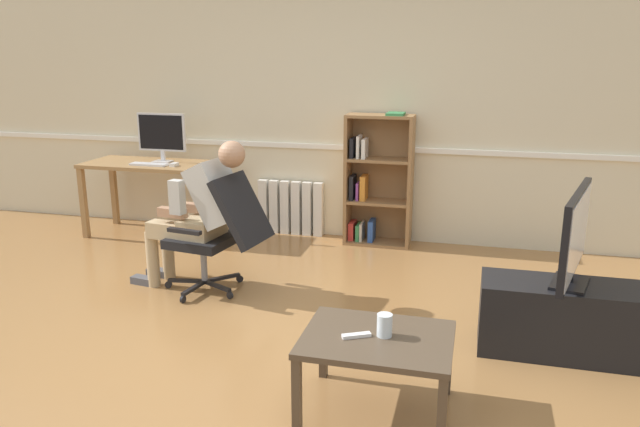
# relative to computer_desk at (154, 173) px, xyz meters

# --- Properties ---
(ground_plane) EXTENTS (18.00, 18.00, 0.00)m
(ground_plane) POSITION_rel_computer_desk_xyz_m (1.93, -2.15, -0.65)
(ground_plane) COLOR olive
(back_wall) EXTENTS (12.00, 0.13, 2.70)m
(back_wall) POSITION_rel_computer_desk_xyz_m (1.93, 0.50, 0.69)
(back_wall) COLOR beige
(back_wall) RESTS_ON ground_plane
(computer_desk) EXTENTS (1.40, 0.62, 0.76)m
(computer_desk) POSITION_rel_computer_desk_xyz_m (0.00, 0.00, 0.00)
(computer_desk) COLOR #9E7547
(computer_desk) RESTS_ON ground_plane
(imac_monitor) EXTENTS (0.51, 0.14, 0.49)m
(imac_monitor) POSITION_rel_computer_desk_xyz_m (0.07, 0.08, 0.38)
(imac_monitor) COLOR silver
(imac_monitor) RESTS_ON computer_desk
(keyboard) EXTENTS (0.37, 0.12, 0.02)m
(keyboard) POSITION_rel_computer_desk_xyz_m (0.03, -0.14, 0.11)
(keyboard) COLOR silver
(keyboard) RESTS_ON computer_desk
(computer_mouse) EXTENTS (0.06, 0.10, 0.03)m
(computer_mouse) POSITION_rel_computer_desk_xyz_m (0.30, -0.12, 0.12)
(computer_mouse) COLOR white
(computer_mouse) RESTS_ON computer_desk
(bookshelf) EXTENTS (0.64, 0.29, 1.29)m
(bookshelf) POSITION_rel_computer_desk_xyz_m (2.22, 0.30, -0.04)
(bookshelf) COLOR olive
(bookshelf) RESTS_ON ground_plane
(radiator) EXTENTS (0.68, 0.08, 0.56)m
(radiator) POSITION_rel_computer_desk_xyz_m (1.32, 0.39, -0.38)
(radiator) COLOR white
(radiator) RESTS_ON ground_plane
(office_chair) EXTENTS (0.88, 0.62, 0.95)m
(office_chair) POSITION_rel_computer_desk_xyz_m (1.28, -1.29, -0.13)
(office_chair) COLOR black
(office_chair) RESTS_ON ground_plane
(person_seated) EXTENTS (1.03, 0.45, 1.21)m
(person_seated) POSITION_rel_computer_desk_xyz_m (1.10, -1.26, -0.01)
(person_seated) COLOR tan
(person_seated) RESTS_ON ground_plane
(tv_stand) EXTENTS (1.04, 0.40, 0.46)m
(tv_stand) POSITION_rel_computer_desk_xyz_m (3.75, -1.68, -0.42)
(tv_stand) COLOR black
(tv_stand) RESTS_ON ground_plane
(tv_screen) EXTENTS (0.27, 0.88, 0.59)m
(tv_screen) POSITION_rel_computer_desk_xyz_m (3.76, -1.68, 0.12)
(tv_screen) COLOR black
(tv_screen) RESTS_ON tv_stand
(coffee_table) EXTENTS (0.77, 0.59, 0.43)m
(coffee_table) POSITION_rel_computer_desk_xyz_m (2.72, -2.60, -0.28)
(coffee_table) COLOR #4C3D2D
(coffee_table) RESTS_ON ground_plane
(drinking_glass) EXTENTS (0.08, 0.08, 0.12)m
(drinking_glass) POSITION_rel_computer_desk_xyz_m (2.75, -2.59, -0.17)
(drinking_glass) COLOR silver
(drinking_glass) RESTS_ON coffee_table
(spare_remote) EXTENTS (0.15, 0.10, 0.02)m
(spare_remote) POSITION_rel_computer_desk_xyz_m (2.62, -2.64, -0.22)
(spare_remote) COLOR white
(spare_remote) RESTS_ON coffee_table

